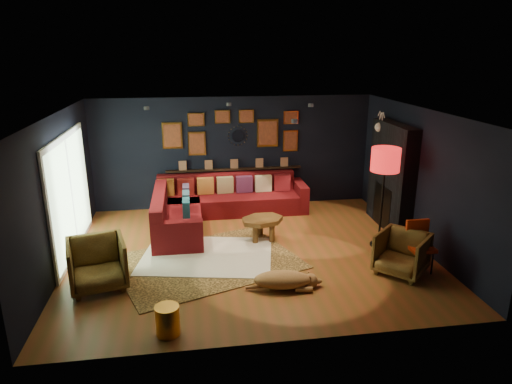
{
  "coord_description": "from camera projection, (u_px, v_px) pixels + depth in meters",
  "views": [
    {
      "loc": [
        -1.05,
        -7.71,
        3.64
      ],
      "look_at": [
        0.16,
        0.3,
        1.08
      ],
      "focal_mm": 32.0,
      "sensor_mm": 36.0,
      "label": 1
    }
  ],
  "objects": [
    {
      "name": "sliding_door",
      "position": [
        70.0,
        195.0,
        8.29
      ],
      "size": [
        0.06,
        2.8,
        2.2
      ],
      "color": "white",
      "rests_on": "ground"
    },
    {
      "name": "orange_chair",
      "position": [
        419.0,
        241.0,
        7.73
      ],
      "size": [
        0.41,
        0.41,
        0.87
      ],
      "rotation": [
        0.0,
        0.0,
        0.01
      ],
      "color": "black",
      "rests_on": "ground"
    },
    {
      "name": "coffee_table",
      "position": [
        262.0,
        222.0,
        8.95
      ],
      "size": [
        1.03,
        0.89,
        0.44
      ],
      "rotation": [
        0.0,
        0.0,
        0.32
      ],
      "color": "brown",
      "rests_on": "shag_rug"
    },
    {
      "name": "leopard_rug",
      "position": [
        208.0,
        262.0,
        8.11
      ],
      "size": [
        3.6,
        3.08,
        0.02
      ],
      "primitive_type": "cube",
      "rotation": [
        0.0,
        0.0,
        0.35
      ],
      "color": "tan",
      "rests_on": "ground"
    },
    {
      "name": "gold_stool",
      "position": [
        168.0,
        320.0,
        6.03
      ],
      "size": [
        0.33,
        0.33,
        0.41
      ],
      "primitive_type": "cylinder",
      "color": "gold",
      "rests_on": "ground"
    },
    {
      "name": "deer_head",
      "position": [
        387.0,
        127.0,
        9.66
      ],
      "size": [
        0.5,
        0.28,
        0.45
      ],
      "color": "white",
      "rests_on": "fireplace"
    },
    {
      "name": "armchair_right",
      "position": [
        402.0,
        251.0,
        7.63
      ],
      "size": [
        1.05,
        1.05,
        0.79
      ],
      "primitive_type": "imported",
      "rotation": [
        0.0,
        0.0,
        -0.8
      ],
      "color": "#BB8737",
      "rests_on": "ground"
    },
    {
      "name": "floor_lamp",
      "position": [
        385.0,
        163.0,
        8.33
      ],
      "size": [
        0.53,
        0.53,
        1.92
      ],
      "color": "black",
      "rests_on": "ground"
    },
    {
      "name": "fireplace",
      "position": [
        391.0,
        180.0,
        9.49
      ],
      "size": [
        0.31,
        1.6,
        2.2
      ],
      "color": "black",
      "rests_on": "ground"
    },
    {
      "name": "shag_rug",
      "position": [
        207.0,
        256.0,
        8.33
      ],
      "size": [
        2.61,
        2.1,
        0.03
      ],
      "primitive_type": "cube",
      "rotation": [
        0.0,
        0.0,
        -0.19
      ],
      "color": "white",
      "rests_on": "ground"
    },
    {
      "name": "ledge",
      "position": [
        234.0,
        169.0,
        10.76
      ],
      "size": [
        3.2,
        0.12,
        0.04
      ],
      "primitive_type": "cube",
      "color": "black",
      "rests_on": "room_walls"
    },
    {
      "name": "sectional",
      "position": [
        211.0,
        206.0,
        10.03
      ],
      "size": [
        3.41,
        2.69,
        0.86
      ],
      "color": "maroon",
      "rests_on": "ground"
    },
    {
      "name": "room_walls",
      "position": [
        250.0,
        170.0,
        8.03
      ],
      "size": [
        6.5,
        6.5,
        6.5
      ],
      "color": "black",
      "rests_on": "ground"
    },
    {
      "name": "gallery_wall",
      "position": [
        233.0,
        131.0,
        10.53
      ],
      "size": [
        3.15,
        0.04,
        1.02
      ],
      "color": "gold",
      "rests_on": "room_walls"
    },
    {
      "name": "floor",
      "position": [
        250.0,
        252.0,
        8.51
      ],
      "size": [
        6.5,
        6.5,
        0.0
      ],
      "primitive_type": "plane",
      "color": "brown",
      "rests_on": "ground"
    },
    {
      "name": "armchair_left",
      "position": [
        97.0,
        262.0,
        7.16
      ],
      "size": [
        1.02,
        0.98,
        0.88
      ],
      "primitive_type": "imported",
      "rotation": [
        0.0,
        0.0,
        0.24
      ],
      "color": "#BB8737",
      "rests_on": "ground"
    },
    {
      "name": "dog",
      "position": [
        282.0,
        277.0,
        7.16
      ],
      "size": [
        1.3,
        0.75,
        0.39
      ],
      "primitive_type": null,
      "rotation": [
        0.0,
        0.0,
        -0.12
      ],
      "color": "#B2804F",
      "rests_on": "leopard_rug"
    },
    {
      "name": "pouf",
      "position": [
        180.0,
        219.0,
        9.68
      ],
      "size": [
        0.47,
        0.47,
        0.31
      ],
      "primitive_type": "cylinder",
      "color": "maroon",
      "rests_on": "shag_rug"
    },
    {
      "name": "ceiling_spots",
      "position": [
        244.0,
        109.0,
        8.49
      ],
      "size": [
        3.3,
        2.5,
        0.06
      ],
      "color": "black",
      "rests_on": "room_walls"
    },
    {
      "name": "sunburst_mirror",
      "position": [
        238.0,
        136.0,
        10.58
      ],
      "size": [
        0.47,
        0.16,
        0.47
      ],
      "color": "silver",
      "rests_on": "room_walls"
    }
  ]
}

